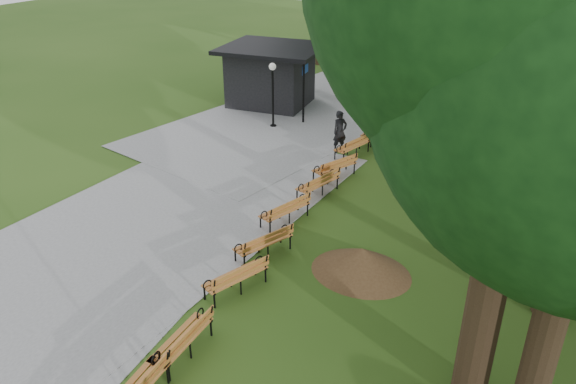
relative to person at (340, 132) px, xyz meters
The scene contains 14 objects.
ground 11.32m from the person, 84.06° to the right, with size 100.00×100.00×0.00m, color #2B4E16.
path 8.74m from the person, 109.00° to the right, with size 12.00×38.00×0.06m, color gray.
person is the anchor object (origin of this frame).
kiosk 7.06m from the person, 144.37° to the left, with size 4.84×4.21×3.03m, color black, non-canonical shape.
lamp_post 4.26m from the person, 162.46° to the left, with size 0.32×0.32×2.96m.
dirt_mound 8.65m from the person, 61.56° to the right, with size 2.33×2.33×0.78m, color #47301C.
bench_2 12.64m from the person, 81.44° to the right, with size 1.90×0.64×0.88m, color #BD6A2B, non-canonical shape.
bench_3 10.08m from the person, 80.94° to the right, with size 1.90×0.64×0.88m, color #BD6A2B, non-canonical shape.
bench_4 8.29m from the person, 80.71° to the right, with size 1.90×0.64×0.88m, color #BD6A2B, non-canonical shape.
bench_5 6.27m from the person, 81.58° to the right, with size 1.90×0.64×0.88m, color #BD6A2B, non-canonical shape.
bench_6 4.08m from the person, 76.22° to the right, with size 1.90×0.64×0.88m, color #BD6A2B, non-canonical shape.
bench_7 2.59m from the person, 69.77° to the right, with size 1.90×0.64×0.88m, color #BD6A2B, non-canonical shape.
bench_8 0.78m from the person, 13.93° to the right, with size 1.90×0.64×0.88m, color #BD6A2B, non-canonical shape.
bench_9 2.11m from the person, 68.25° to the left, with size 1.90×0.64×0.88m, color #BD6A2B, non-canonical shape.
Camera 1 is at (7.37, -8.38, 8.81)m, focal length 34.75 mm.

